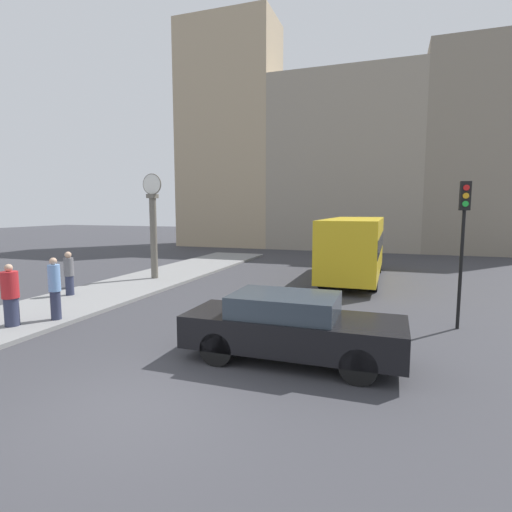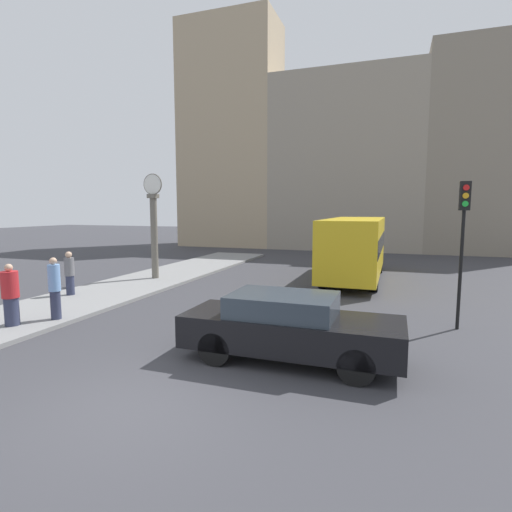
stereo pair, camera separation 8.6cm
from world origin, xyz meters
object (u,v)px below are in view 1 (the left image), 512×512
(pedestrian_blue_stripe, at_px, (55,288))
(pedestrian_grey_jacket, at_px, (69,273))
(sedan_car, at_px, (291,327))
(pedestrian_red_top, at_px, (11,296))
(street_clock, at_px, (153,226))
(bus_distant, at_px, (354,245))
(traffic_light_far, at_px, (463,225))

(pedestrian_blue_stripe, relative_size, pedestrian_grey_jacket, 1.11)
(sedan_car, height_order, pedestrian_blue_stripe, pedestrian_blue_stripe)
(pedestrian_blue_stripe, bearing_deg, pedestrian_red_top, -125.13)
(sedan_car, bearing_deg, street_clock, 138.00)
(bus_distant, relative_size, pedestrian_red_top, 4.78)
(pedestrian_grey_jacket, bearing_deg, traffic_light_far, 2.05)
(sedan_car, distance_m, bus_distant, 10.67)
(traffic_light_far, relative_size, pedestrian_red_top, 2.37)
(traffic_light_far, height_order, street_clock, street_clock)
(street_clock, distance_m, pedestrian_red_top, 7.88)
(street_clock, height_order, pedestrian_grey_jacket, street_clock)
(street_clock, bearing_deg, traffic_light_far, -17.05)
(bus_distant, distance_m, pedestrian_grey_jacket, 11.99)
(street_clock, bearing_deg, bus_distant, 20.69)
(pedestrian_blue_stripe, bearing_deg, sedan_car, -4.66)
(sedan_car, distance_m, traffic_light_far, 5.69)
(traffic_light_far, height_order, pedestrian_blue_stripe, traffic_light_far)
(sedan_car, height_order, street_clock, street_clock)
(sedan_car, height_order, pedestrian_grey_jacket, pedestrian_grey_jacket)
(traffic_light_far, distance_m, street_clock, 12.52)
(sedan_car, xyz_separation_m, street_clock, (-8.22, 7.40, 1.72))
(bus_distant, height_order, pedestrian_blue_stripe, bus_distant)
(bus_distant, distance_m, pedestrian_red_top, 13.55)
(pedestrian_grey_jacket, bearing_deg, pedestrian_blue_stripe, -52.11)
(traffic_light_far, xyz_separation_m, pedestrian_grey_jacket, (-12.87, -0.46, -1.92))
(pedestrian_blue_stripe, bearing_deg, traffic_light_far, 16.37)
(bus_distant, distance_m, pedestrian_blue_stripe, 12.47)
(street_clock, bearing_deg, pedestrian_grey_jacket, -102.27)
(street_clock, height_order, pedestrian_blue_stripe, street_clock)
(street_clock, xyz_separation_m, pedestrian_red_top, (0.58, -7.71, -1.52))
(bus_distant, relative_size, street_clock, 1.71)
(bus_distant, xyz_separation_m, traffic_light_far, (3.42, -6.90, 1.23))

